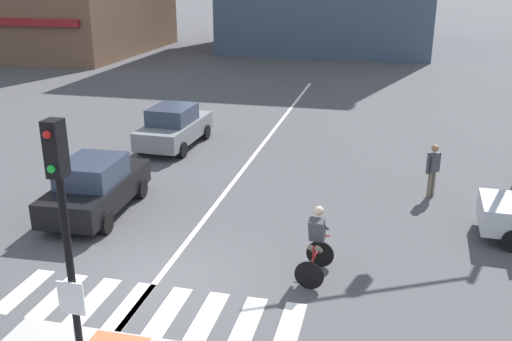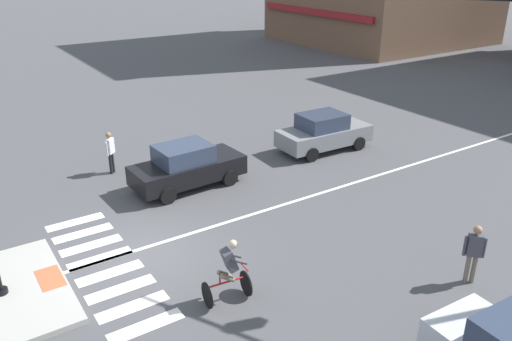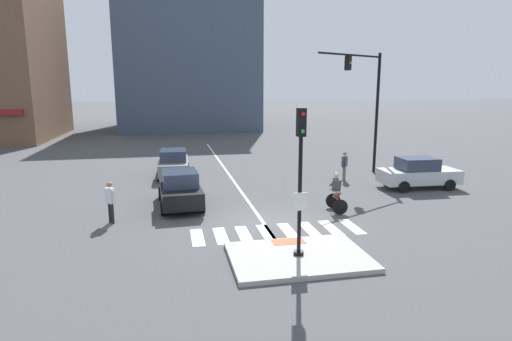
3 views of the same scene
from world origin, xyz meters
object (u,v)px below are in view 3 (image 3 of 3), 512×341
at_px(car_silver_cross_right, 418,173).
at_px(pedestrian_waiting_far_side, 344,164).
at_px(cyclist, 336,191).
at_px(traffic_light_mast, 368,96).
at_px(pedestrian_at_curb_left, 110,199).
at_px(car_grey_westbound_far, 174,163).
at_px(signal_pole, 300,169).
at_px(car_black_westbound_near, 180,189).

bearing_deg(car_silver_cross_right, pedestrian_waiting_far_side, 140.73).
distance_m(car_silver_cross_right, cyclist, 6.66).
distance_m(traffic_light_mast, car_silver_cross_right, 5.73).
bearing_deg(pedestrian_at_curb_left, car_grey_westbound_far, 73.18).
height_order(traffic_light_mast, pedestrian_at_curb_left, traffic_light_mast).
relative_size(car_grey_westbound_far, cyclist, 2.47).
relative_size(car_silver_cross_right, pedestrian_waiting_far_side, 2.50).
bearing_deg(pedestrian_at_curb_left, traffic_light_mast, 25.99).
relative_size(signal_pole, car_black_westbound_near, 1.09).
bearing_deg(car_silver_cross_right, car_grey_westbound_far, 156.05).
height_order(pedestrian_at_curb_left, pedestrian_waiting_far_side, same).
distance_m(car_silver_cross_right, pedestrian_waiting_far_side, 4.01).
bearing_deg(signal_pole, cyclist, 56.17).
height_order(signal_pole, pedestrian_waiting_far_side, signal_pole).
xyz_separation_m(traffic_light_mast, car_grey_westbound_far, (-11.51, 1.65, -3.97)).
bearing_deg(cyclist, car_black_westbound_near, 162.22).
height_order(car_grey_westbound_far, cyclist, cyclist).
xyz_separation_m(signal_pole, pedestrian_at_curb_left, (-6.17, 4.95, -1.91)).
xyz_separation_m(traffic_light_mast, cyclist, (-4.74, -7.07, -3.91)).
relative_size(car_silver_cross_right, pedestrian_at_curb_left, 2.50).
bearing_deg(car_grey_westbound_far, car_silver_cross_right, -23.95).
distance_m(car_black_westbound_near, pedestrian_waiting_far_side, 10.03).
bearing_deg(car_silver_cross_right, traffic_light_mast, 106.19).
xyz_separation_m(cyclist, pedestrian_waiting_far_side, (2.80, 5.63, 0.11)).
xyz_separation_m(car_black_westbound_near, cyclist, (6.59, -2.11, 0.06)).
xyz_separation_m(traffic_light_mast, pedestrian_waiting_far_side, (-1.94, -1.44, -3.80)).
distance_m(traffic_light_mast, pedestrian_waiting_far_side, 4.50).
distance_m(car_silver_cross_right, car_grey_westbound_far, 13.86).
bearing_deg(car_black_westbound_near, signal_pole, -63.50).
distance_m(traffic_light_mast, car_grey_westbound_far, 12.28).
distance_m(signal_pole, pedestrian_waiting_far_side, 12.12).
distance_m(car_black_westbound_near, car_silver_cross_right, 12.53).
height_order(car_black_westbound_near, car_grey_westbound_far, same).
xyz_separation_m(pedestrian_at_curb_left, pedestrian_waiting_far_side, (12.14, 5.42, 0.00)).
bearing_deg(cyclist, traffic_light_mast, 56.17).
relative_size(car_black_westbound_near, car_grey_westbound_far, 1.01).
relative_size(signal_pole, traffic_light_mast, 0.62).
xyz_separation_m(cyclist, pedestrian_at_curb_left, (-9.34, 0.21, 0.11)).
distance_m(car_black_westbound_near, cyclist, 6.92).
xyz_separation_m(car_silver_cross_right, pedestrian_waiting_far_side, (-3.10, 2.53, 0.17)).
relative_size(signal_pole, pedestrian_waiting_far_side, 2.72).
relative_size(cyclist, pedestrian_at_curb_left, 1.01).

